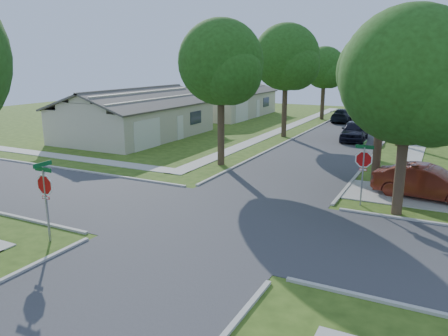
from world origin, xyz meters
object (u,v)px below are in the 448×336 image
Objects in this scene: house_nw_far at (225,103)px; car_curb_west at (344,115)px; stop_sign_sw at (45,188)px; tree_e_near at (385,77)px; car_driveway at (427,182)px; tree_w_near at (222,66)px; tree_e_mid at (406,63)px; house_nw_near at (137,120)px; stop_sign_ne at (364,162)px; tree_w_mid at (287,60)px; tree_ne_corner at (411,82)px; tree_w_far at (325,70)px; car_curb_east at (355,131)px; tree_e_far at (418,66)px.

house_nw_far is 14.09m from car_curb_west.
stop_sign_sw is 0.36× the size of tree_e_near.
car_driveway is (23.32, -24.85, -0.72)m from house_nw_far.
car_curb_west is (2.70, 23.77, -5.39)m from tree_w_near.
house_nw_near is at bearing -163.85° from tree_e_mid.
car_driveway is 27.26m from car_curb_west.
house_nw_near is at bearing 152.17° from tree_w_near.
tree_e_near reaches higher than stop_sign_ne.
tree_w_mid is (-9.34, 16.31, 4.46)m from stop_sign_ne.
stop_sign_ne is 11.07m from tree_w_near.
house_nw_near reaches higher than stop_sign_sw.
tree_ne_corner reaches higher than car_curb_west.
tree_e_near is at bearing -16.11° from house_nw_near.
car_curb_west is (2.76, 37.48, -1.31)m from stop_sign_sw.
tree_e_near is 0.96× the size of tree_ne_corner.
tree_ne_corner is at bearing 38.84° from stop_sign_sw.
tree_e_near reaches higher than car_curb_west.
stop_sign_ne is at bearing -52.84° from house_nw_far.
stop_sign_sw is 0.32× the size of tree_e_mid.
tree_w_far reaches higher than car_curb_east.
tree_w_far is 0.93× the size of tree_ne_corner.
stop_sign_sw is 26.09m from tree_w_mid.
tree_w_near reaches higher than car_curb_east.
tree_e_near is (9.45, 13.71, 3.61)m from stop_sign_sw.
tree_e_near reaches higher than tree_w_far.
car_driveway is at bearing 112.18° from car_curb_west.
tree_e_near is at bearing 108.02° from car_curb_west.
stop_sign_sw is at bearing 88.09° from car_curb_west.
house_nw_near is at bearing 163.89° from tree_e_near.
stop_sign_ne is at bearing -60.20° from tree_w_mid.
house_nw_far is at bearing 116.27° from tree_w_near.
house_nw_far reaches higher than stop_sign_ne.
tree_e_far is (0.00, 25.00, 0.34)m from tree_e_near.
tree_w_far is at bearing 59.18° from house_nw_near.
house_nw_near is (-11.34, -19.01, -3.99)m from tree_w_far.
house_nw_far is at bearing 145.55° from car_curb_east.
tree_e_mid is (0.01, 12.00, 0.61)m from tree_e_near.
stop_sign_sw is 27.10m from car_curb_east.
tree_w_far is (-9.41, 13.00, -0.75)m from tree_e_mid.
tree_w_near is at bearing -27.83° from house_nw_near.
tree_e_far is at bearing 70.28° from car_curb_east.
tree_e_mid is 0.68× the size of house_nw_far.
tree_w_near is at bearing 89.77° from stop_sign_sw.
tree_ne_corner reaches higher than stop_sign_ne.
car_curb_east is 0.97× the size of car_curb_west.
tree_w_mid reaches higher than house_nw_far.
tree_w_far is 1.65× the size of car_driveway.
stop_sign_ne is at bearing 45.00° from stop_sign_sw.
stop_sign_ne is at bearing -26.46° from house_nw_near.
tree_e_near is 1.71× the size of car_curb_east.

